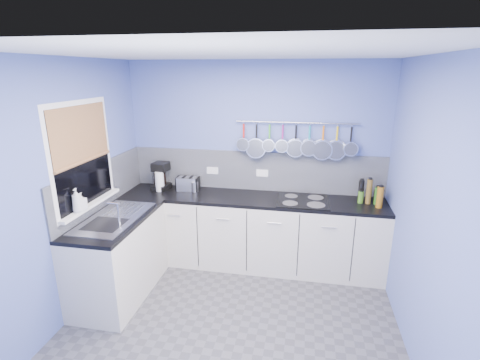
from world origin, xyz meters
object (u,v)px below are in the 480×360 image
(soap_bottle_a, at_px, (77,200))
(toaster, at_px, (188,184))
(soap_bottle_b, at_px, (81,201))
(canister, at_px, (195,187))
(coffee_maker, at_px, (161,176))
(paper_towel, at_px, (160,181))
(hob, at_px, (303,201))

(soap_bottle_a, relative_size, toaster, 0.90)
(soap_bottle_b, relative_size, canister, 1.31)
(coffee_maker, distance_m, canister, 0.47)
(paper_towel, bearing_deg, soap_bottle_a, -106.88)
(soap_bottle_a, relative_size, coffee_maker, 0.69)
(soap_bottle_a, bearing_deg, toaster, 61.10)
(coffee_maker, bearing_deg, soap_bottle_a, -97.91)
(soap_bottle_b, xyz_separation_m, coffee_maker, (0.34, 1.17, -0.06))
(paper_towel, distance_m, coffee_maker, 0.09)
(paper_towel, height_order, coffee_maker, coffee_maker)
(coffee_maker, bearing_deg, paper_towel, -71.11)
(soap_bottle_b, distance_m, hob, 2.41)
(paper_towel, height_order, toaster, paper_towel)
(soap_bottle_a, height_order, toaster, soap_bottle_a)
(toaster, height_order, hob, toaster)
(soap_bottle_a, bearing_deg, paper_towel, 73.12)
(soap_bottle_a, distance_m, soap_bottle_b, 0.07)
(paper_towel, distance_m, hob, 1.81)
(toaster, bearing_deg, hob, -12.21)
(soap_bottle_b, height_order, toaster, soap_bottle_b)
(soap_bottle_a, relative_size, canister, 1.83)
(soap_bottle_b, height_order, hob, soap_bottle_b)
(canister, bearing_deg, toaster, 158.35)
(soap_bottle_a, height_order, coffee_maker, soap_bottle_a)
(soap_bottle_b, height_order, paper_towel, soap_bottle_b)
(canister, bearing_deg, hob, -4.40)
(soap_bottle_a, height_order, hob, soap_bottle_a)
(soap_bottle_a, xyz_separation_m, coffee_maker, (0.34, 1.23, -0.10))
(hob, bearing_deg, paper_towel, 178.37)
(coffee_maker, xyz_separation_m, toaster, (0.36, 0.02, -0.09))
(toaster, relative_size, canister, 2.03)
(coffee_maker, bearing_deg, canister, 5.49)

